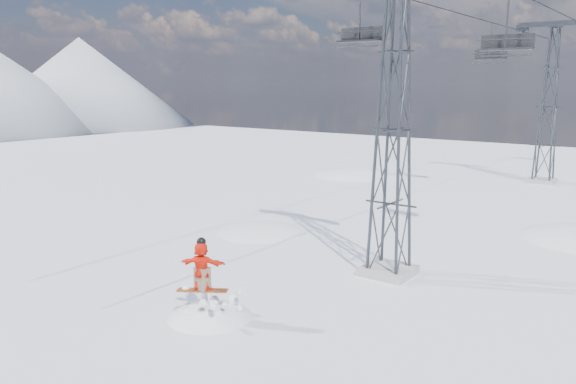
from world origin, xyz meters
name	(u,v)px	position (x,y,z in m)	size (l,w,h in m)	color
ground	(231,346)	(0.00, 0.00, 0.00)	(120.00, 120.00, 0.00)	white
snow_terrain	(397,342)	(-4.77, 21.24, -9.59)	(39.00, 37.00, 22.00)	white
lift_tower_near	(393,130)	(0.80, 8.00, 5.47)	(5.20, 1.80, 11.43)	#999999
lift_tower_far	(548,108)	(0.80, 33.00, 5.47)	(5.20, 1.80, 11.43)	#999999
haul_cables	(498,9)	(0.80, 19.50, 10.85)	(4.46, 51.00, 0.06)	black
snowboarder_jump	(211,366)	(-1.87, 1.11, -1.65)	(4.40, 4.40, 6.57)	white
lift_chair_near	(360,36)	(-1.40, 9.34, 8.98)	(1.88, 0.54, 2.33)	black
lift_chair_mid	(506,44)	(3.00, 13.55, 8.74)	(2.13, 0.61, 2.64)	black
lift_chair_far	(490,56)	(-1.40, 25.95, 8.86)	(2.00, 0.57, 2.48)	black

